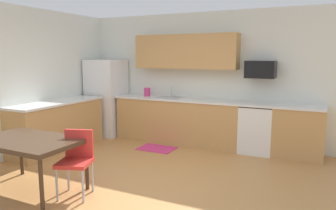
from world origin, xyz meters
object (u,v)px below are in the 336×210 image
(oven_range, at_px, (257,129))
(microwave, at_px, (261,69))
(chair_near_table, at_px, (76,157))
(refrigerator, at_px, (107,97))
(kettle, at_px, (147,92))
(dining_table, at_px, (28,143))

(oven_range, relative_size, microwave, 1.69)
(oven_range, bearing_deg, chair_near_table, -120.49)
(microwave, bearing_deg, refrigerator, -176.98)
(microwave, relative_size, chair_near_table, 0.64)
(microwave, relative_size, kettle, 2.70)
(refrigerator, height_order, dining_table, refrigerator)
(dining_table, bearing_deg, oven_range, 53.21)
(dining_table, xyz_separation_m, kettle, (-0.03, 3.23, 0.35))
(refrigerator, height_order, oven_range, refrigerator)
(refrigerator, distance_m, microwave, 3.49)
(oven_range, relative_size, chair_near_table, 1.07)
(oven_range, xyz_separation_m, chair_near_table, (-1.75, -2.97, 0.05))
(refrigerator, xyz_separation_m, kettle, (1.01, 0.13, 0.16))
(microwave, height_order, chair_near_table, microwave)
(oven_range, relative_size, dining_table, 0.65)
(microwave, xyz_separation_m, chair_near_table, (-1.75, -3.07, -1.06))
(kettle, bearing_deg, dining_table, -89.42)
(refrigerator, bearing_deg, dining_table, -71.48)
(refrigerator, relative_size, kettle, 8.64)
(oven_range, xyz_separation_m, microwave, (0.00, 0.10, 1.11))
(oven_range, distance_m, microwave, 1.11)
(dining_table, relative_size, chair_near_table, 1.65)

